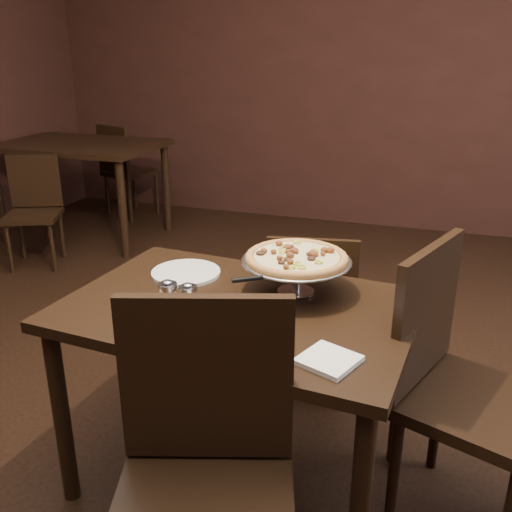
% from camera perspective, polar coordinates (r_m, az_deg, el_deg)
% --- Properties ---
extents(room, '(6.04, 7.04, 2.84)m').
position_cam_1_polar(room, '(1.82, -2.26, 14.48)').
color(room, black).
rests_on(room, ground).
extents(dining_table, '(1.25, 0.89, 0.74)m').
position_cam_1_polar(dining_table, '(2.02, -1.81, -7.40)').
color(dining_table, black).
rests_on(dining_table, ground).
extents(background_table, '(1.30, 0.87, 0.81)m').
position_cam_1_polar(background_table, '(5.06, -17.07, 9.58)').
color(background_table, black).
rests_on(background_table, ground).
extents(pizza_stand, '(0.40, 0.40, 0.16)m').
position_cam_1_polar(pizza_stand, '(2.03, 4.08, -0.23)').
color(pizza_stand, '#B8B8BF').
rests_on(pizza_stand, dining_table).
extents(parmesan_shaker, '(0.06, 0.06, 0.11)m').
position_cam_1_polar(parmesan_shaker, '(1.93, -8.78, -4.03)').
color(parmesan_shaker, '#F9EFC2').
rests_on(parmesan_shaker, dining_table).
extents(pepper_flake_shaker, '(0.06, 0.06, 0.11)m').
position_cam_1_polar(pepper_flake_shaker, '(1.92, -6.78, -4.25)').
color(pepper_flake_shaker, maroon).
rests_on(pepper_flake_shaker, dining_table).
extents(packet_caddy, '(0.08, 0.08, 0.06)m').
position_cam_1_polar(packet_caddy, '(1.93, -10.52, -5.13)').
color(packet_caddy, black).
rests_on(packet_caddy, dining_table).
extents(napkin_stack, '(0.19, 0.19, 0.02)m').
position_cam_1_polar(napkin_stack, '(1.65, 7.28, -10.28)').
color(napkin_stack, white).
rests_on(napkin_stack, dining_table).
extents(plate_left, '(0.27, 0.27, 0.01)m').
position_cam_1_polar(plate_left, '(2.25, -7.02, -1.66)').
color(plate_left, white).
rests_on(plate_left, dining_table).
extents(plate_near, '(0.23, 0.23, 0.01)m').
position_cam_1_polar(plate_near, '(1.70, -4.14, -9.29)').
color(plate_near, white).
rests_on(plate_near, dining_table).
extents(serving_spatula, '(0.14, 0.14, 0.02)m').
position_cam_1_polar(serving_spatula, '(1.85, -0.86, -2.40)').
color(serving_spatula, '#B8B8BF').
rests_on(serving_spatula, pizza_stand).
extents(chair_far, '(0.45, 0.45, 0.83)m').
position_cam_1_polar(chair_far, '(2.62, 5.57, -5.34)').
color(chair_far, black).
rests_on(chair_far, ground).
extents(chair_near, '(0.58, 0.58, 1.00)m').
position_cam_1_polar(chair_near, '(1.58, -5.21, -21.07)').
color(chair_near, black).
rests_on(chair_near, ground).
extents(chair_side, '(0.59, 0.59, 0.99)m').
position_cam_1_polar(chair_side, '(2.06, 19.44, -11.58)').
color(chair_side, black).
rests_on(chair_side, ground).
extents(bg_chair_far, '(0.53, 0.53, 0.88)m').
position_cam_1_polar(bg_chair_far, '(5.60, -13.02, 8.61)').
color(bg_chair_far, black).
rests_on(bg_chair_far, ground).
extents(bg_chair_near, '(0.50, 0.50, 0.81)m').
position_cam_1_polar(bg_chair_near, '(4.60, -21.32, 4.66)').
color(bg_chair_near, black).
rests_on(bg_chair_near, ground).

